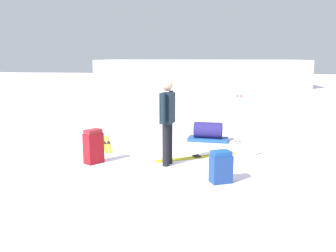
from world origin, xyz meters
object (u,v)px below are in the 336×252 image
(ski_pair_near, at_px, (197,157))
(gear_sled, at_px, (208,132))
(backpack_bright, at_px, (93,147))
(ski_poles_planted_near, at_px, (239,117))
(backpack_large_dark, at_px, (221,167))
(skier_standing, at_px, (167,118))
(thermos_bottle, at_px, (255,149))
(ski_pair_far, at_px, (107,143))

(ski_pair_near, bearing_deg, gear_sled, 83.63)
(ski_pair_near, bearing_deg, backpack_bright, -161.32)
(ski_poles_planted_near, height_order, gear_sled, ski_poles_planted_near)
(backpack_large_dark, distance_m, gear_sled, 3.17)
(backpack_large_dark, height_order, gear_sled, backpack_large_dark)
(skier_standing, distance_m, ski_pair_near, 1.24)
(skier_standing, relative_size, thermos_bottle, 6.54)
(ski_pair_near, distance_m, thermos_bottle, 1.33)
(skier_standing, height_order, ski_pair_far, skier_standing)
(ski_pair_far, height_order, backpack_large_dark, backpack_large_dark)
(ski_poles_planted_near, height_order, thermos_bottle, ski_poles_planted_near)
(backpack_bright, distance_m, ski_poles_planted_near, 3.68)
(backpack_bright, xyz_separation_m, gear_sled, (2.24, 2.32, -0.12))
(skier_standing, height_order, backpack_bright, skier_standing)
(skier_standing, relative_size, ski_poles_planted_near, 1.40)
(skier_standing, distance_m, thermos_bottle, 2.23)
(skier_standing, distance_m, ski_pair_far, 2.52)
(skier_standing, bearing_deg, backpack_large_dark, -41.24)
(gear_sled, bearing_deg, thermos_bottle, -48.78)
(ski_poles_planted_near, xyz_separation_m, gear_sled, (-0.75, 0.19, -0.46))
(ski_pair_near, relative_size, thermos_bottle, 6.57)
(skier_standing, height_order, gear_sled, skier_standing)
(ski_pair_far, relative_size, gear_sled, 1.75)
(ski_pair_far, bearing_deg, gear_sled, 15.44)
(gear_sled, distance_m, thermos_bottle, 1.64)
(backpack_bright, xyz_separation_m, thermos_bottle, (3.32, 1.09, -0.21))
(skier_standing, xyz_separation_m, ski_pair_far, (-1.76, 1.54, -0.94))
(backpack_bright, height_order, gear_sled, backpack_bright)
(ski_pair_near, height_order, backpack_large_dark, backpack_large_dark)
(backpack_bright, distance_m, gear_sled, 3.23)
(backpack_bright, bearing_deg, ski_pair_near, 18.68)
(backpack_bright, relative_size, thermos_bottle, 2.68)
(gear_sled, relative_size, thermos_bottle, 4.02)
(backpack_bright, distance_m, thermos_bottle, 3.50)
(backpack_bright, height_order, ski_poles_planted_near, ski_poles_planted_near)
(gear_sled, bearing_deg, ski_pair_near, -96.37)
(backpack_bright, relative_size, ski_poles_planted_near, 0.57)
(ski_pair_near, distance_m, backpack_large_dark, 1.63)
(backpack_bright, relative_size, gear_sled, 0.67)
(ski_pair_far, height_order, thermos_bottle, thermos_bottle)
(ski_pair_near, xyz_separation_m, backpack_large_dark, (0.51, -1.52, 0.26))
(backpack_large_dark, bearing_deg, skier_standing, 138.76)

